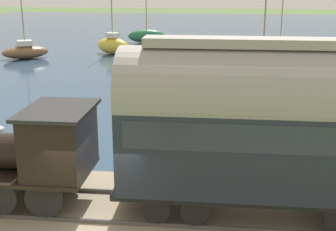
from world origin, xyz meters
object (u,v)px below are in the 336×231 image
object	(u,v)px
passenger_coach	(267,121)
rowboat_off_pier	(159,121)
steam_locomotive	(27,149)
sailboat_yellow	(113,45)
sailboat_brown	(25,51)
sailboat_black	(262,76)
sailboat_white	(280,46)
sailboat_green	(147,36)

from	to	relation	value
passenger_coach	rowboat_off_pier	bearing A→B (deg)	24.09
steam_locomotive	rowboat_off_pier	distance (m)	9.64
sailboat_yellow	sailboat_brown	bearing A→B (deg)	140.69
sailboat_brown	sailboat_black	bearing A→B (deg)	-144.16
sailboat_yellow	rowboat_off_pier	bearing A→B (deg)	-136.55
steam_locomotive	rowboat_off_pier	xyz separation A→B (m)	(9.10, -2.58, -1.85)
steam_locomotive	passenger_coach	size ratio (longest dim) A/B	0.63
passenger_coach	sailboat_yellow	size ratio (longest dim) A/B	0.89
steam_locomotive	sailboat_white	distance (m)	33.89
steam_locomotive	sailboat_brown	bearing A→B (deg)	22.88
sailboat_green	sailboat_yellow	world-z (taller)	sailboat_yellow
sailboat_white	passenger_coach	bearing A→B (deg)	147.13
sailboat_green	sailboat_yellow	xyz separation A→B (m)	(-8.20, 1.87, 0.11)
steam_locomotive	sailboat_yellow	xyz separation A→B (m)	(30.25, 4.37, -1.23)
sailboat_green	sailboat_black	world-z (taller)	sailboat_green
sailboat_green	sailboat_white	bearing A→B (deg)	-125.37
sailboat_yellow	sailboat_brown	distance (m)	7.74
sailboat_green	sailboat_black	size ratio (longest dim) A/B	1.12
sailboat_green	sailboat_white	size ratio (longest dim) A/B	1.03
steam_locomotive	sailboat_yellow	world-z (taller)	sailboat_yellow
steam_locomotive	rowboat_off_pier	world-z (taller)	steam_locomotive
passenger_coach	sailboat_brown	xyz separation A→B (m)	(26.92, 18.02, -2.49)
sailboat_white	sailboat_brown	xyz separation A→B (m)	(-5.13, 22.29, -0.07)
steam_locomotive	sailboat_black	world-z (taller)	sailboat_black
rowboat_off_pier	sailboat_black	bearing A→B (deg)	4.85
sailboat_yellow	steam_locomotive	bearing A→B (deg)	-146.53
sailboat_brown	sailboat_black	distance (m)	21.07
sailboat_yellow	sailboat_brown	world-z (taller)	sailboat_yellow
sailboat_brown	sailboat_black	size ratio (longest dim) A/B	1.31
sailboat_white	sailboat_yellow	size ratio (longest dim) A/B	0.70
sailboat_white	rowboat_off_pier	size ratio (longest dim) A/B	2.97
passenger_coach	sailboat_yellow	distance (m)	32.28
steam_locomotive	sailboat_black	size ratio (longest dim) A/B	0.88
steam_locomotive	sailboat_white	xyz separation A→B (m)	(32.05, -10.93, -1.36)
passenger_coach	sailboat_brown	bearing A→B (deg)	33.79
steam_locomotive	sailboat_brown	xyz separation A→B (m)	(26.92, 11.36, -1.42)
sailboat_white	sailboat_brown	distance (m)	22.88
passenger_coach	rowboat_off_pier	size ratio (longest dim) A/B	3.79
sailboat_black	rowboat_off_pier	distance (m)	11.52
sailboat_green	passenger_coach	bearing A→B (deg)	-176.53
steam_locomotive	sailboat_black	distance (m)	20.90
sailboat_green	sailboat_white	world-z (taller)	sailboat_green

